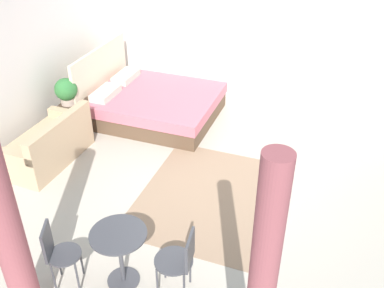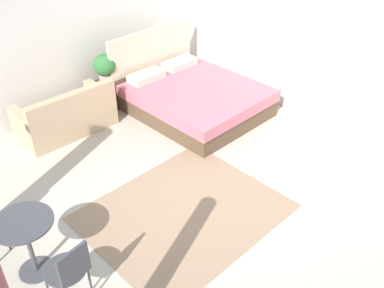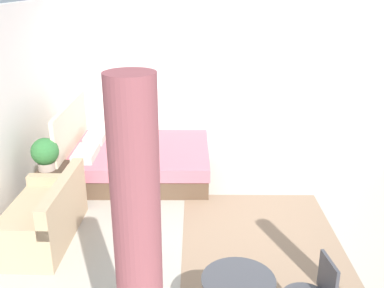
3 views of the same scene
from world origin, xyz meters
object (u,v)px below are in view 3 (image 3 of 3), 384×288
bed (136,160)px  couch (43,219)px  nightstand (55,183)px  potted_plant (45,153)px

bed → couch: 2.12m
couch → nightstand: size_ratio=2.80×
couch → nightstand: couch is taller
bed → potted_plant: bearing=130.1°
bed → nightstand: bed is taller
bed → potted_plant: (-0.95, 1.13, 0.49)m
couch → potted_plant: bearing=13.5°
bed → potted_plant: bed is taller
couch → potted_plant: 1.11m
couch → bed: bearing=-25.1°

